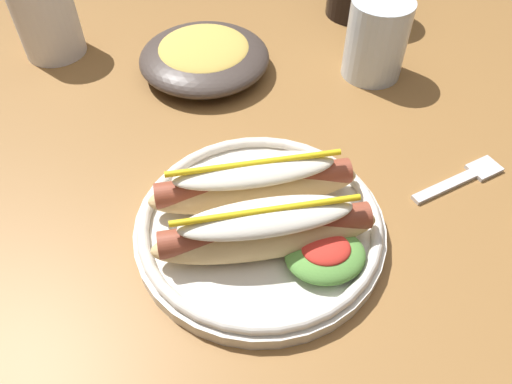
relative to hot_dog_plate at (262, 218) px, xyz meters
name	(u,v)px	position (x,y,z in m)	size (l,w,h in m)	color
dining_table	(280,207)	(0.04, 0.11, -0.12)	(1.24, 0.99, 0.74)	olive
hot_dog_plate	(262,218)	(0.00, 0.00, 0.00)	(0.25, 0.25, 0.08)	silver
fork	(464,178)	(0.24, 0.05, -0.02)	(0.12, 0.06, 0.00)	silver
water_cup	(376,39)	(0.19, 0.26, 0.03)	(0.08, 0.08, 0.11)	silver
extra_cup	(46,19)	(-0.25, 0.37, 0.03)	(0.09, 0.09, 0.11)	white
side_bowl	(204,56)	(-0.04, 0.30, 0.00)	(0.18, 0.18, 0.05)	#423833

